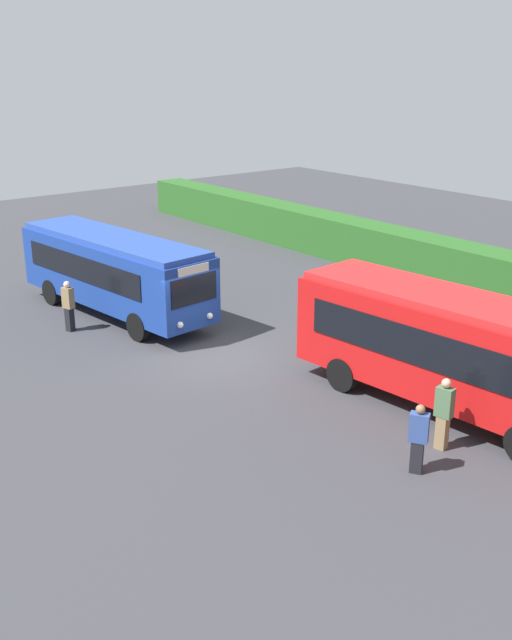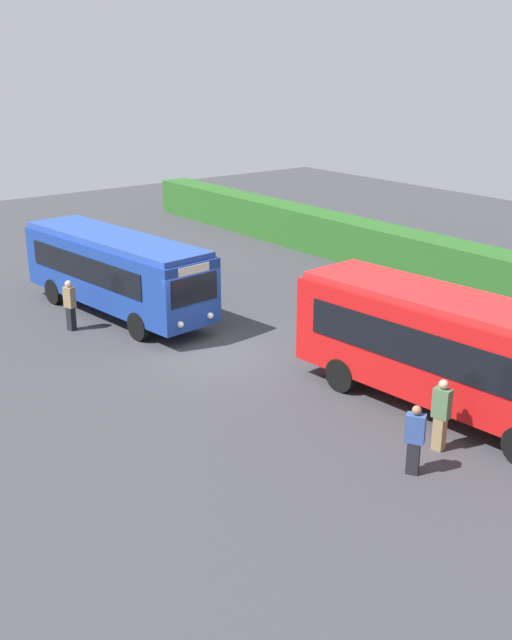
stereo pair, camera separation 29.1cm
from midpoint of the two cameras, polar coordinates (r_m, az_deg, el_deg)
The scene contains 9 objects.
ground_plane at distance 24.33m, azimuth -3.57°, elevation -2.77°, with size 64.00×64.00×0.00m, color #38383D.
bus_blue at distance 28.22m, azimuth -11.03°, elevation 3.79°, with size 9.36×3.35×3.02m.
bus_red at distance 20.56m, azimuth 14.39°, elevation -2.01°, with size 9.43×3.16×3.26m.
person_left at distance 27.07m, azimuth -14.40°, elevation 1.15°, with size 0.45×0.37×1.83m.
person_center at distance 23.84m, azimuth 13.46°, elevation -1.44°, with size 0.29×0.43×1.71m.
person_right at distance 18.88m, azimuth 13.70°, elevation -6.81°, with size 0.46×0.33×1.88m.
person_far at distance 17.76m, azimuth 11.81°, elevation -8.74°, with size 0.51×0.45×1.73m.
hedge_row at distance 32.17m, azimuth 14.48°, elevation 4.01°, with size 44.00×1.69×1.95m, color #285B21.
traffic_cone at distance 31.87m, azimuth 5.46°, elevation 3.13°, with size 0.36×0.36×0.60m, color orange.
Camera 1 is at (18.48, -12.91, 9.14)m, focal length 41.98 mm.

